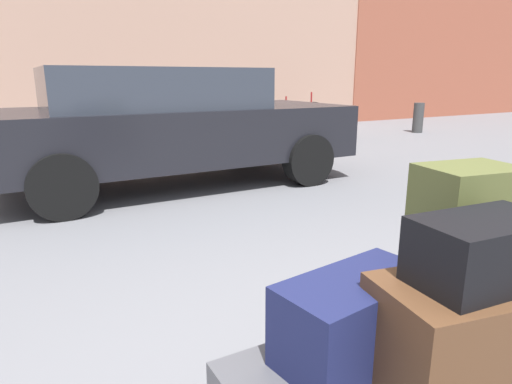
{
  "coord_description": "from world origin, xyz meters",
  "views": [
    {
      "loc": [
        -1.16,
        -0.89,
        1.31
      ],
      "look_at": [
        0.0,
        1.2,
        0.69
      ],
      "focal_mm": 30.94,
      "sensor_mm": 36.0,
      "label": 1
    }
  ],
  "objects_px": {
    "bollard_corner": "(418,118)",
    "luggage_cart": "(420,381)",
    "bicycle_leaning": "(294,116)",
    "duffel_bag_black_topmost_pile": "(484,250)",
    "duffel_bag_navy_front_right": "(355,318)",
    "bollard_kerb_far": "(349,122)",
    "parked_car": "(170,124)",
    "suitcase_olive_center": "(463,242)",
    "duffel_bag_brown_stacked_top": "(473,331)",
    "bollard_kerb_near": "(248,128)",
    "bollard_kerb_mid": "(313,124)"
  },
  "relations": [
    {
      "from": "duffel_bag_black_topmost_pile",
      "to": "luggage_cart",
      "type": "bearing_deg",
      "value": 125.27
    },
    {
      "from": "duffel_bag_navy_front_right",
      "to": "bollard_kerb_far",
      "type": "height_order",
      "value": "bollard_kerb_far"
    },
    {
      "from": "bollard_kerb_near",
      "to": "bollard_kerb_far",
      "type": "xyz_separation_m",
      "value": [
        2.54,
        0.0,
        0.0
      ]
    },
    {
      "from": "suitcase_olive_center",
      "to": "parked_car",
      "type": "distance_m",
      "value": 4.2
    },
    {
      "from": "duffel_bag_navy_front_right",
      "to": "bollard_corner",
      "type": "relative_size",
      "value": 0.81
    },
    {
      "from": "duffel_bag_brown_stacked_top",
      "to": "luggage_cart",
      "type": "bearing_deg",
      "value": 130.88
    },
    {
      "from": "bicycle_leaning",
      "to": "luggage_cart",
      "type": "bearing_deg",
      "value": -121.24
    },
    {
      "from": "bollard_kerb_far",
      "to": "bollard_kerb_near",
      "type": "bearing_deg",
      "value": 180.0
    },
    {
      "from": "duffel_bag_navy_front_right",
      "to": "bollard_kerb_far",
      "type": "xyz_separation_m",
      "value": [
        5.59,
        6.51,
        -0.13
      ]
    },
    {
      "from": "parked_car",
      "to": "bicycle_leaning",
      "type": "xyz_separation_m",
      "value": [
        4.57,
        4.08,
        -0.39
      ]
    },
    {
      "from": "duffel_bag_brown_stacked_top",
      "to": "suitcase_olive_center",
      "type": "height_order",
      "value": "suitcase_olive_center"
    },
    {
      "from": "bollard_kerb_far",
      "to": "bollard_corner",
      "type": "bearing_deg",
      "value": 0.0
    },
    {
      "from": "suitcase_olive_center",
      "to": "bicycle_leaning",
      "type": "bearing_deg",
      "value": 70.22
    },
    {
      "from": "suitcase_olive_center",
      "to": "bollard_kerb_mid",
      "type": "bearing_deg",
      "value": 68.2
    },
    {
      "from": "bollard_corner",
      "to": "suitcase_olive_center",
      "type": "bearing_deg",
      "value": -137.89
    },
    {
      "from": "duffel_bag_black_topmost_pile",
      "to": "bollard_kerb_mid",
      "type": "relative_size",
      "value": 0.63
    },
    {
      "from": "duffel_bag_navy_front_right",
      "to": "bicycle_leaning",
      "type": "height_order",
      "value": "bicycle_leaning"
    },
    {
      "from": "luggage_cart",
      "to": "bollard_kerb_far",
      "type": "distance_m",
      "value": 8.59
    },
    {
      "from": "suitcase_olive_center",
      "to": "duffel_bag_brown_stacked_top",
      "type": "bearing_deg",
      "value": -127.77
    },
    {
      "from": "bollard_corner",
      "to": "duffel_bag_brown_stacked_top",
      "type": "bearing_deg",
      "value": -137.88
    },
    {
      "from": "duffel_bag_black_topmost_pile",
      "to": "bollard_kerb_far",
      "type": "xyz_separation_m",
      "value": [
        5.34,
        6.8,
        -0.44
      ]
    },
    {
      "from": "bicycle_leaning",
      "to": "bollard_corner",
      "type": "xyz_separation_m",
      "value": [
        2.46,
        -1.78,
        -0.01
      ]
    },
    {
      "from": "duffel_bag_black_topmost_pile",
      "to": "duffel_bag_navy_front_right",
      "type": "bearing_deg",
      "value": 136.44
    },
    {
      "from": "bollard_kerb_mid",
      "to": "bollard_kerb_far",
      "type": "relative_size",
      "value": 1.0
    },
    {
      "from": "parked_car",
      "to": "luggage_cart",
      "type": "bearing_deg",
      "value": -97.26
    },
    {
      "from": "luggage_cart",
      "to": "suitcase_olive_center",
      "type": "relative_size",
      "value": 2.08
    },
    {
      "from": "duffel_bag_brown_stacked_top",
      "to": "duffel_bag_black_topmost_pile",
      "type": "height_order",
      "value": "duffel_bag_black_topmost_pile"
    },
    {
      "from": "duffel_bag_black_topmost_pile",
      "to": "bollard_kerb_far",
      "type": "distance_m",
      "value": 8.65
    },
    {
      "from": "suitcase_olive_center",
      "to": "bollard_kerb_far",
      "type": "distance_m",
      "value": 8.21
    },
    {
      "from": "duffel_bag_brown_stacked_top",
      "to": "suitcase_olive_center",
      "type": "xyz_separation_m",
      "value": [
        0.33,
        0.3,
        0.14
      ]
    },
    {
      "from": "bollard_kerb_mid",
      "to": "bollard_corner",
      "type": "xyz_separation_m",
      "value": [
        3.17,
        0.0,
        0.0
      ]
    },
    {
      "from": "duffel_bag_brown_stacked_top",
      "to": "bollard_kerb_mid",
      "type": "relative_size",
      "value": 0.89
    },
    {
      "from": "bollard_corner",
      "to": "luggage_cart",
      "type": "bearing_deg",
      "value": -138.67
    },
    {
      "from": "bollard_kerb_far",
      "to": "bollard_corner",
      "type": "relative_size",
      "value": 1.0
    },
    {
      "from": "bicycle_leaning",
      "to": "bollard_kerb_near",
      "type": "height_order",
      "value": "bicycle_leaning"
    },
    {
      "from": "bollard_kerb_mid",
      "to": "bollard_kerb_near",
      "type": "bearing_deg",
      "value": 180.0
    },
    {
      "from": "bollard_kerb_far",
      "to": "bicycle_leaning",
      "type": "bearing_deg",
      "value": 99.01
    },
    {
      "from": "bollard_corner",
      "to": "bollard_kerb_near",
      "type": "bearing_deg",
      "value": 180.0
    },
    {
      "from": "parked_car",
      "to": "bollard_kerb_mid",
      "type": "height_order",
      "value": "parked_car"
    },
    {
      "from": "luggage_cart",
      "to": "duffel_bag_brown_stacked_top",
      "type": "bearing_deg",
      "value": -59.96
    },
    {
      "from": "duffel_bag_black_topmost_pile",
      "to": "bollard_kerb_near",
      "type": "xyz_separation_m",
      "value": [
        2.8,
        6.8,
        -0.44
      ]
    },
    {
      "from": "duffel_bag_brown_stacked_top",
      "to": "duffel_bag_navy_front_right",
      "type": "xyz_separation_m",
      "value": [
        -0.25,
        0.28,
        -0.03
      ]
    },
    {
      "from": "luggage_cart",
      "to": "bollard_kerb_mid",
      "type": "distance_m",
      "value": 8.01
    },
    {
      "from": "parked_car",
      "to": "duffel_bag_brown_stacked_top",
      "type": "bearing_deg",
      "value": -96.17
    },
    {
      "from": "luggage_cart",
      "to": "parked_car",
      "type": "relative_size",
      "value": 0.31
    },
    {
      "from": "luggage_cart",
      "to": "duffel_bag_brown_stacked_top",
      "type": "distance_m",
      "value": 0.28
    },
    {
      "from": "luggage_cart",
      "to": "suitcase_olive_center",
      "type": "distance_m",
      "value": 0.59
    },
    {
      "from": "luggage_cart",
      "to": "bicycle_leaning",
      "type": "xyz_separation_m",
      "value": [
        5.13,
        8.45,
        0.1
      ]
    },
    {
      "from": "duffel_bag_brown_stacked_top",
      "to": "duffel_bag_navy_front_right",
      "type": "bearing_deg",
      "value": 142.05
    },
    {
      "from": "duffel_bag_brown_stacked_top",
      "to": "bollard_kerb_mid",
      "type": "xyz_separation_m",
      "value": [
        4.35,
        6.8,
        -0.16
      ]
    }
  ]
}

